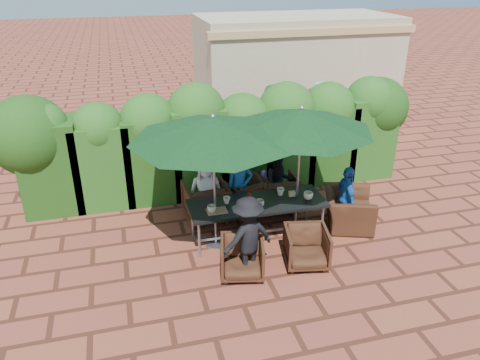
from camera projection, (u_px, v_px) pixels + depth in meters
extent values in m
plane|color=brown|center=(249.00, 242.00, 8.62)|extent=(80.00, 80.00, 0.00)
cube|color=black|center=(257.00, 203.00, 8.45)|extent=(2.48, 0.90, 0.05)
cube|color=gray|center=(257.00, 232.00, 8.71)|extent=(2.28, 0.05, 0.05)
cylinder|color=gray|center=(199.00, 240.00, 8.04)|extent=(0.05, 0.05, 0.70)
cylinder|color=gray|center=(193.00, 220.00, 8.65)|extent=(0.05, 0.05, 0.70)
cylinder|color=gray|center=(322.00, 223.00, 8.57)|extent=(0.05, 0.05, 0.70)
cylinder|color=gray|center=(307.00, 205.00, 9.18)|extent=(0.05, 0.05, 0.70)
cylinder|color=gray|center=(216.00, 242.00, 8.58)|extent=(0.44, 0.44, 0.03)
cylinder|color=gray|center=(215.00, 184.00, 8.07)|extent=(0.04, 0.04, 2.40)
cone|color=black|center=(213.00, 128.00, 7.64)|extent=(2.82, 2.82, 0.38)
sphere|color=gray|center=(213.00, 117.00, 7.55)|extent=(0.08, 0.08, 0.08)
cylinder|color=gray|center=(295.00, 229.00, 9.01)|extent=(0.44, 0.44, 0.03)
cylinder|color=gray|center=(298.00, 173.00, 8.50)|extent=(0.04, 0.04, 2.40)
cone|color=black|center=(301.00, 119.00, 8.07)|extent=(2.57, 2.57, 0.38)
sphere|color=gray|center=(302.00, 108.00, 7.98)|extent=(0.08, 0.08, 0.08)
imported|color=black|center=(206.00, 200.00, 9.22)|extent=(0.87, 0.82, 0.85)
imported|color=black|center=(245.00, 194.00, 9.48)|extent=(0.97, 0.94, 0.81)
imported|color=black|center=(278.00, 191.00, 9.61)|extent=(0.81, 0.76, 0.81)
imported|color=black|center=(242.00, 256.00, 7.59)|extent=(0.82, 0.79, 0.71)
imported|color=black|center=(307.00, 246.00, 7.86)|extent=(0.83, 0.79, 0.73)
imported|color=black|center=(349.00, 204.00, 9.01)|extent=(0.99, 1.21, 0.91)
imported|color=silver|center=(206.00, 191.00, 9.06)|extent=(0.69, 0.46, 1.33)
imported|color=#1E58A6|center=(240.00, 186.00, 9.19)|extent=(0.52, 0.43, 1.37)
imported|color=black|center=(279.00, 182.00, 9.55)|extent=(0.63, 0.44, 1.22)
imported|color=black|center=(248.00, 237.00, 7.46)|extent=(0.98, 0.65, 1.40)
imported|color=#1E58A6|center=(346.00, 198.00, 8.87)|extent=(0.43, 0.76, 1.25)
imported|color=#C84674|center=(217.00, 196.00, 9.48)|extent=(0.31, 0.28, 0.74)
imported|color=#7D4CA6|center=(264.00, 189.00, 9.70)|extent=(0.30, 0.25, 0.82)
imported|color=#248736|center=(272.00, 119.00, 12.29)|extent=(1.84, 1.25, 1.86)
imported|color=#C84674|center=(303.00, 118.00, 12.79)|extent=(0.86, 0.64, 1.62)
imported|color=gray|center=(319.00, 114.00, 12.74)|extent=(1.22, 0.70, 1.80)
imported|color=beige|center=(212.00, 209.00, 8.09)|extent=(0.16, 0.16, 0.12)
imported|color=beige|center=(227.00, 200.00, 8.38)|extent=(0.13, 0.13, 0.12)
imported|color=beige|center=(260.00, 203.00, 8.25)|extent=(0.17, 0.17, 0.13)
imported|color=beige|center=(280.00, 192.00, 8.68)|extent=(0.14, 0.14, 0.14)
imported|color=beige|center=(308.00, 196.00, 8.52)|extent=(0.18, 0.18, 0.14)
cylinder|color=#B20C0A|center=(250.00, 198.00, 8.41)|extent=(0.04, 0.04, 0.17)
cylinder|color=#4C230C|center=(249.00, 197.00, 8.43)|extent=(0.04, 0.04, 0.17)
cube|color=#9C704B|center=(217.00, 211.00, 8.13)|extent=(0.35, 0.25, 0.02)
cube|color=tan|center=(251.00, 202.00, 8.36)|extent=(0.12, 0.06, 0.10)
cube|color=tan|center=(292.00, 194.00, 8.64)|extent=(0.12, 0.06, 0.10)
cube|color=#1A360E|center=(51.00, 166.00, 9.40)|extent=(1.15, 0.95, 1.90)
sphere|color=#1A360E|center=(43.00, 126.00, 9.04)|extent=(0.94, 0.94, 0.94)
cube|color=#1A360E|center=(103.00, 164.00, 9.66)|extent=(1.15, 0.95, 1.77)
sphere|color=#1A360E|center=(98.00, 128.00, 9.33)|extent=(1.05, 1.05, 1.05)
cube|color=#1A360E|center=(151.00, 158.00, 9.89)|extent=(1.15, 0.95, 1.83)
sphere|color=#1A360E|center=(148.00, 122.00, 9.54)|extent=(1.16, 1.16, 1.16)
cube|color=#1A360E|center=(198.00, 151.00, 10.09)|extent=(1.15, 0.95, 1.96)
sphere|color=#1A360E|center=(196.00, 112.00, 9.72)|extent=(1.22, 1.22, 1.22)
cube|color=#1A360E|center=(242.00, 153.00, 10.39)|extent=(1.15, 0.95, 1.65)
sphere|color=#1A360E|center=(243.00, 122.00, 10.08)|extent=(1.24, 1.24, 1.24)
cube|color=#1A360E|center=(285.00, 145.00, 10.59)|extent=(1.15, 0.95, 1.82)
sphere|color=#1A360E|center=(286.00, 111.00, 10.25)|extent=(1.29, 1.29, 1.29)
cube|color=#1A360E|center=(326.00, 142.00, 10.83)|extent=(1.15, 0.95, 1.78)
sphere|color=#1A360E|center=(328.00, 109.00, 10.49)|extent=(1.22, 1.22, 1.22)
cube|color=#1A360E|center=(365.00, 136.00, 11.04)|extent=(1.15, 0.95, 1.90)
sphere|color=#1A360E|center=(369.00, 101.00, 10.67)|extent=(1.11, 1.11, 1.11)
sphere|color=#1A360E|center=(29.00, 136.00, 9.14)|extent=(1.60, 1.60, 1.60)
sphere|color=#1A360E|center=(377.00, 107.00, 10.92)|extent=(1.40, 1.40, 1.40)
cube|color=#BAAA8A|center=(295.00, 68.00, 14.87)|extent=(6.00, 3.00, 3.20)
cube|color=tan|center=(316.00, 32.00, 13.05)|extent=(6.20, 0.25, 0.20)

